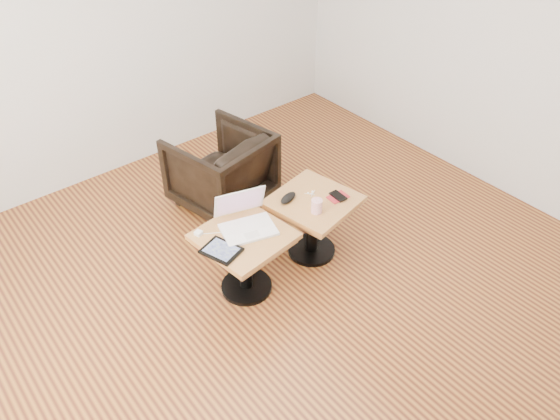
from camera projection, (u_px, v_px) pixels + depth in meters
room_shell at (292, 129)px, 2.74m from camera, size 4.52×4.52×2.71m
side_table_left at (245, 249)px, 3.51m from camera, size 0.59×0.59×0.48m
side_table_right at (313, 213)px, 3.80m from camera, size 0.62×0.62×0.48m
laptop at (245, 220)px, 3.47m from camera, size 0.41×0.39×0.23m
tablet at (221, 250)px, 3.30m from camera, size 0.24×0.27×0.02m
charging_adapter at (198, 233)px, 3.43m from camera, size 0.05×0.05×0.03m
glasses_case at (288, 198)px, 3.70m from camera, size 0.16×0.10×0.05m
striped_cup at (317, 206)px, 3.58m from camera, size 0.08×0.08×0.10m
earbuds_tangle at (311, 193)px, 3.77m from camera, size 0.07×0.05×0.01m
phone_on_sleeve at (338, 196)px, 3.74m from camera, size 0.14×0.13×0.02m
armchair at (221, 169)px, 4.31m from camera, size 0.80×0.81×0.63m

